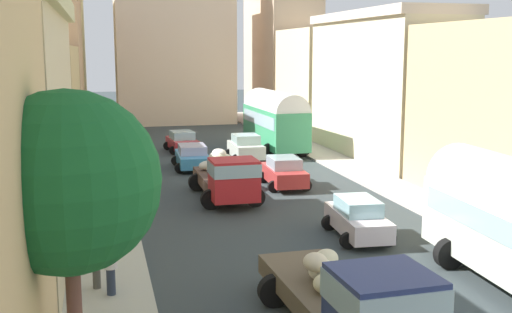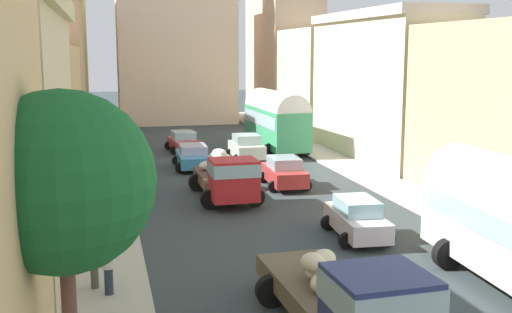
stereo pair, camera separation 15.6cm
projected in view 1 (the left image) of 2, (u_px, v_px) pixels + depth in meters
name	position (u px, v px, depth m)	size (l,w,h in m)	color
ground_plane	(235.00, 176.00, 35.73)	(154.00, 154.00, 0.00)	#333C3E
sidewalk_left	(103.00, 181.00, 33.98)	(2.50, 70.00, 0.14)	#AAAD9F
sidewalk_right	(354.00, 169.00, 37.45)	(2.50, 70.00, 0.14)	#AEA49A
building_left_2	(37.00, 111.00, 35.69)	(4.51, 14.10, 7.29)	tan
building_left_3	(46.00, 65.00, 48.49)	(5.83, 12.25, 11.82)	tan
building_left_4	(52.00, 51.00, 60.80)	(5.96, 12.67, 13.84)	tan
building_right_2	(383.00, 85.00, 41.36)	(5.20, 14.75, 9.53)	beige
building_right_3	(321.00, 82.00, 53.86)	(5.44, 9.53, 8.80)	beige
building_right_4	(281.00, 48.00, 64.40)	(5.51, 12.22, 14.47)	#D3B391
distant_church	(174.00, 42.00, 60.76)	(11.16, 6.56, 22.00)	beige
parked_bus_1	(275.00, 118.00, 43.95)	(3.43, 8.36, 4.26)	#389462
cargo_truck_0	(355.00, 300.00, 14.79)	(3.06, 7.12, 2.46)	navy
cargo_truck_1	(227.00, 176.00, 29.61)	(2.97, 6.48, 2.28)	red
car_0	(192.00, 157.00, 37.84)	(2.46, 4.16, 1.45)	#3B8FC6
car_1	(182.00, 141.00, 44.16)	(2.46, 3.82, 1.46)	#BC2B32
car_2	(358.00, 218.00, 23.85)	(2.30, 3.97, 1.55)	silver
car_3	(284.00, 172.00, 32.79)	(2.37, 3.93, 1.58)	#B3312F
car_4	(246.00, 148.00, 40.74)	(2.36, 3.62, 1.68)	silver
pedestrian_0	(110.00, 266.00, 17.93)	(0.50, 0.50, 1.75)	#293244
pedestrian_1	(96.00, 260.00, 18.42)	(0.49, 0.49, 1.76)	#4A4A44
pedestrian_2	(115.00, 161.00, 34.88)	(0.47, 0.47, 1.76)	#222A45
pedestrian_3	(99.00, 211.00, 23.80)	(0.33, 0.33, 1.82)	#463D3B
pedestrian_4	(94.00, 174.00, 31.00)	(0.44, 0.44, 1.84)	slate
roadside_tree_0	(68.00, 183.00, 11.16)	(3.32, 3.32, 6.42)	brown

